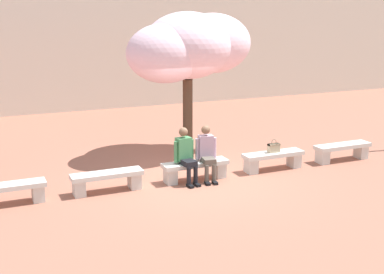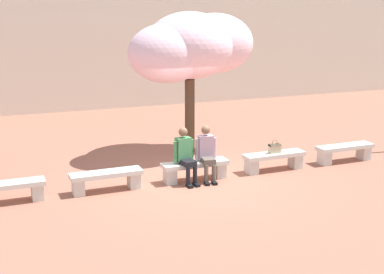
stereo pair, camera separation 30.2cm
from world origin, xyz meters
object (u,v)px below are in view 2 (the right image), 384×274
(stone_bench_center, at_px, (195,168))
(stone_bench_east_end, at_px, (345,151))
(cherry_tree_main, at_px, (191,47))
(handbag, at_px, (275,148))
(stone_bench_near_east, at_px, (274,159))
(person_seated_left, at_px, (185,153))
(stone_bench_west_end, at_px, (6,190))
(person_seated_right, at_px, (207,151))
(stone_bench_near_west, at_px, (106,178))

(stone_bench_center, distance_m, stone_bench_east_end, 4.21)
(stone_bench_east_end, bearing_deg, cherry_tree_main, 146.46)
(handbag, bearing_deg, stone_bench_near_east, -143.92)
(stone_bench_east_end, bearing_deg, person_seated_left, -179.32)
(stone_bench_west_end, relative_size, stone_bench_near_east, 1.00)
(stone_bench_center, height_order, handbag, handbag)
(stone_bench_west_end, height_order, stone_bench_near_east, same)
(stone_bench_near_east, distance_m, person_seated_left, 2.41)
(person_seated_right, bearing_deg, stone_bench_east_end, 0.77)
(stone_bench_near_east, xyz_separation_m, stone_bench_east_end, (2.10, 0.00, 0.00))
(person_seated_left, distance_m, person_seated_right, 0.54)
(handbag, bearing_deg, stone_bench_east_end, -0.30)
(person_seated_right, height_order, cherry_tree_main, cherry_tree_main)
(stone_bench_near_east, relative_size, handbag, 4.71)
(person_seated_left, relative_size, cherry_tree_main, 0.34)
(stone_bench_east_end, relative_size, cherry_tree_main, 0.42)
(cherry_tree_main, bearing_deg, handbag, -59.28)
(handbag, bearing_deg, person_seated_left, -178.47)
(handbag, height_order, cherry_tree_main, cherry_tree_main)
(stone_bench_near_west, xyz_separation_m, person_seated_left, (1.84, -0.05, 0.40))
(person_seated_right, bearing_deg, handbag, 1.98)
(cherry_tree_main, bearing_deg, person_seated_left, -114.05)
(stone_bench_west_end, relative_size, person_seated_left, 1.24)
(person_seated_right, bearing_deg, stone_bench_west_end, 179.32)
(stone_bench_west_end, bearing_deg, cherry_tree_main, 24.58)
(stone_bench_west_end, relative_size, stone_bench_center, 1.00)
(stone_bench_near_west, height_order, stone_bench_east_end, same)
(person_seated_right, height_order, handbag, person_seated_right)
(stone_bench_near_east, distance_m, stone_bench_east_end, 2.10)
(handbag, relative_size, cherry_tree_main, 0.09)
(stone_bench_center, relative_size, stone_bench_east_end, 1.00)
(stone_bench_east_end, bearing_deg, stone_bench_near_east, 180.00)
(stone_bench_east_end, xyz_separation_m, cherry_tree_main, (-3.44, 2.28, 2.61))
(stone_bench_west_end, distance_m, stone_bench_center, 4.21)
(stone_bench_near_east, height_order, cherry_tree_main, cherry_tree_main)
(stone_bench_center, xyz_separation_m, stone_bench_near_east, (2.10, 0.00, 0.00))
(stone_bench_near_east, height_order, person_seated_right, person_seated_right)
(stone_bench_east_end, distance_m, person_seated_left, 4.49)
(stone_bench_west_end, distance_m, person_seated_right, 4.50)
(stone_bench_center, xyz_separation_m, handbag, (2.12, 0.01, 0.28))
(stone_bench_east_end, bearing_deg, handbag, 179.70)
(cherry_tree_main, bearing_deg, stone_bench_west_end, -155.42)
(stone_bench_near_west, xyz_separation_m, stone_bench_east_end, (6.31, 0.00, 0.00))
(stone_bench_center, height_order, person_seated_right, person_seated_right)
(stone_bench_east_end, relative_size, person_seated_left, 1.24)
(stone_bench_center, xyz_separation_m, cherry_tree_main, (0.77, 2.28, 2.61))
(stone_bench_west_end, relative_size, stone_bench_east_end, 1.00)
(person_seated_left, bearing_deg, handbag, 1.53)
(cherry_tree_main, bearing_deg, stone_bench_near_west, -141.62)
(stone_bench_near_east, bearing_deg, cherry_tree_main, 120.32)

